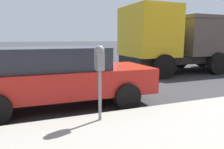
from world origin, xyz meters
TOP-DOWN VIEW (x-y plane):
  - ground_plane at (0.00, 0.00)m, footprint 220.00×220.00m
  - parking_meter at (-2.57, -0.59)m, footprint 0.21×0.19m
  - car_red at (-0.91, -0.08)m, footprint 2.08×4.59m
  - dump_truck at (2.58, -7.00)m, footprint 2.96×6.73m

SIDE VIEW (x-z plane):
  - ground_plane at x=0.00m, z-range 0.00..0.00m
  - car_red at x=-0.91m, z-range 0.04..1.52m
  - parking_meter at x=-2.57m, z-range 0.51..1.95m
  - dump_truck at x=2.58m, z-range 0.09..3.24m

